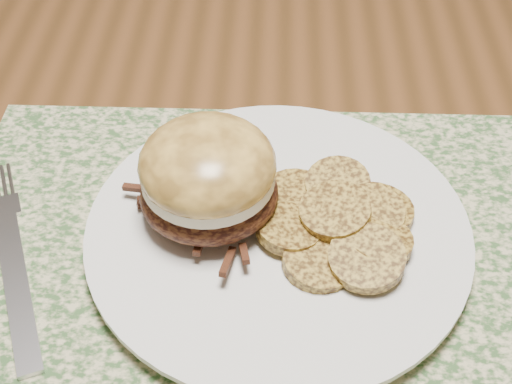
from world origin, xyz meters
TOP-DOWN VIEW (x-y plane):
  - dining_table at (0.00, 0.00)m, footprint 1.50×0.90m
  - placemat at (0.23, -0.26)m, footprint 0.45×0.33m
  - dinner_plate at (0.25, -0.24)m, footprint 0.26×0.26m
  - pork_sandwich at (0.20, -0.23)m, footprint 0.11×0.11m
  - roasted_potatoes at (0.29, -0.24)m, footprint 0.13×0.13m
  - fork at (0.06, -0.26)m, footprint 0.09×0.19m

SIDE VIEW (x-z plane):
  - dining_table at x=0.00m, z-range 0.30..1.05m
  - placemat at x=0.23m, z-range 0.75..0.75m
  - fork at x=0.06m, z-range 0.75..0.76m
  - dinner_plate at x=0.25m, z-range 0.75..0.77m
  - roasted_potatoes at x=0.29m, z-range 0.76..0.79m
  - pork_sandwich at x=0.20m, z-range 0.77..0.84m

